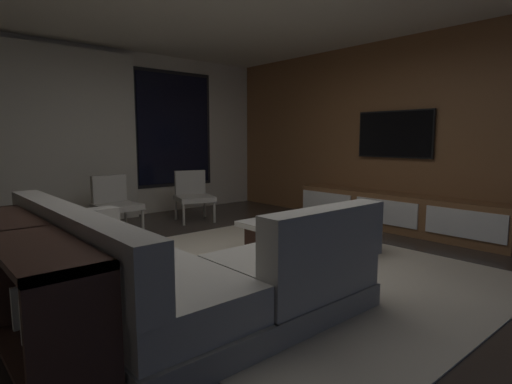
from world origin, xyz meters
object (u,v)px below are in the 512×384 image
Objects in this scene: book_stack_on_coffee_table at (310,219)px; mounted_tv at (394,134)px; accent_chair_near_window at (193,193)px; sectional_couch at (165,273)px; media_console at (397,213)px; coffee_table at (307,237)px; accent_chair_by_curtain at (114,201)px; console_table_behind_couch at (21,279)px.

mounted_tv reaches higher than book_stack_on_coffee_table.
accent_chair_near_window is at bearing 90.27° from book_stack_on_coffee_table.
sectional_couch is at bearing -173.14° from mounted_tv.
media_console is (1.74, -2.53, -0.18)m from accent_chair_near_window.
mounted_tv is (1.92, -2.33, 0.92)m from accent_chair_near_window.
mounted_tv is (3.96, 0.48, 1.06)m from sectional_couch.
sectional_couch reaches higher than coffee_table.
media_console is (3.00, -2.56, -0.18)m from accent_chair_by_curtain.
coffee_table is at bearing 4.24° from console_table_behind_couch.
accent_chair_by_curtain is at bearing 115.50° from coffee_table.
media_console reaches higher than coffee_table.
book_stack_on_coffee_table is (2.05, 0.36, 0.09)m from sectional_couch.
coffee_table is at bearing -176.17° from mounted_tv.
console_table_behind_couch is at bearing -175.46° from book_stack_on_coffee_table.
accent_chair_near_window is at bearing 54.08° from sectional_couch.
sectional_couch reaches higher than accent_chair_by_curtain.
sectional_couch is at bearing -125.92° from accent_chair_near_window.
accent_chair_by_curtain is (-1.19, 2.49, 0.25)m from coffee_table.
mounted_tv reaches higher than accent_chair_near_window.
accent_chair_by_curtain is at bearing 143.41° from mounted_tv.
coffee_table is at bearing -64.50° from accent_chair_by_curtain.
coffee_table is 1.00× the size of mounted_tv.
accent_chair_near_window is at bearing -1.20° from accent_chair_by_curtain.
accent_chair_near_window and accent_chair_by_curtain have the same top height.
sectional_couch is at bearing -169.90° from book_stack_on_coffee_table.
sectional_couch is 3.21× the size of accent_chair_by_curtain.
media_console is 2.67× the size of mounted_tv.
accent_chair_near_window is 0.67× the size of mounted_tv.
sectional_couch is 0.93m from console_table_behind_couch.
media_console is at bearing 1.81° from console_table_behind_couch.
book_stack_on_coffee_table is at bearing 4.54° from console_table_behind_couch.
accent_chair_near_window is 0.37× the size of console_table_behind_couch.
mounted_tv reaches higher than accent_chair_by_curtain.
media_console is at bearing -2.87° from book_stack_on_coffee_table.
coffee_table is 2.77m from accent_chair_by_curtain.
book_stack_on_coffee_table is (0.08, 0.02, 0.20)m from coffee_table.
book_stack_on_coffee_table is 0.24× the size of mounted_tv.
accent_chair_by_curtain is 0.25× the size of media_console.
coffee_table is 1.49× the size of accent_chair_near_window.
coffee_table is 1.81m from media_console.
sectional_couch is 2.94m from accent_chair_by_curtain.
book_stack_on_coffee_table is 0.09× the size of media_console.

